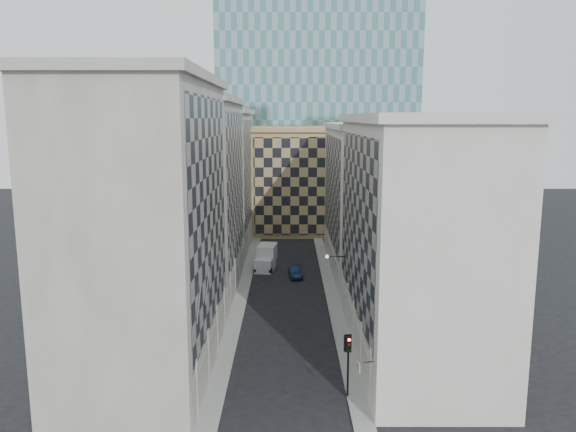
{
  "coord_description": "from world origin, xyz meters",
  "views": [
    {
      "loc": [
        0.17,
        -32.5,
        20.38
      ],
      "look_at": [
        0.15,
        12.96,
        12.41
      ],
      "focal_mm": 35.0,
      "sensor_mm": 36.0,
      "label": 1
    }
  ],
  "objects": [
    {
      "name": "bldg_left_b",
      "position": [
        -10.88,
        33.0,
        11.32
      ],
      "size": [
        10.8,
        22.8,
        22.7
      ],
      "color": "gray",
      "rests_on": "ground"
    },
    {
      "name": "flagpoles_left",
      "position": [
        -5.9,
        6.0,
        8.0
      ],
      "size": [
        0.1,
        6.33,
        2.33
      ],
      "color": "gray",
      "rests_on": "ground"
    },
    {
      "name": "bldg_right_a",
      "position": [
        10.88,
        15.0,
        10.32
      ],
      "size": [
        10.8,
        26.8,
        20.7
      ],
      "color": "beige",
      "rests_on": "ground"
    },
    {
      "name": "bracket_lamp",
      "position": [
        4.38,
        24.0,
        6.2
      ],
      "size": [
        1.98,
        0.36,
        0.36
      ],
      "color": "black",
      "rests_on": "ground"
    },
    {
      "name": "church_tower",
      "position": [
        0.0,
        82.0,
        26.95
      ],
      "size": [
        7.2,
        7.2,
        51.5
      ],
      "color": "#2F2A25",
      "rests_on": "ground"
    },
    {
      "name": "bldg_left_c",
      "position": [
        -10.88,
        55.0,
        10.83
      ],
      "size": [
        10.8,
        22.8,
        21.7
      ],
      "color": "gray",
      "rests_on": "ground"
    },
    {
      "name": "sidewalk_west",
      "position": [
        -5.25,
        30.0,
        0.07
      ],
      "size": [
        1.5,
        100.0,
        0.15
      ],
      "primitive_type": "cube",
      "color": "gray",
      "rests_on": "ground"
    },
    {
      "name": "tan_block",
      "position": [
        2.0,
        67.9,
        9.44
      ],
      "size": [
        16.8,
        14.8,
        18.8
      ],
      "color": "tan",
      "rests_on": "ground"
    },
    {
      "name": "shop_sign",
      "position": [
        4.97,
        3.0,
        3.84
      ],
      "size": [
        1.15,
        0.64,
        0.71
      ],
      "rotation": [
        0.0,
        0.0,
        0.18
      ],
      "color": "black",
      "rests_on": "ground"
    },
    {
      "name": "dark_car",
      "position": [
        1.08,
        37.84,
        0.7
      ],
      "size": [
        1.9,
        4.35,
        1.39
      ],
      "primitive_type": "imported",
      "rotation": [
        0.0,
        0.0,
        0.1
      ],
      "color": "#0F1C3A",
      "rests_on": "ground"
    },
    {
      "name": "box_truck",
      "position": [
        -2.84,
        42.08,
        1.38
      ],
      "size": [
        3.06,
        6.03,
        3.17
      ],
      "rotation": [
        0.0,
        0.0,
        -0.13
      ],
      "color": "silver",
      "rests_on": "ground"
    },
    {
      "name": "traffic_light",
      "position": [
        4.55,
        6.03,
        3.51
      ],
      "size": [
        0.59,
        0.54,
        4.68
      ],
      "rotation": [
        0.0,
        0.0,
        0.19
      ],
      "color": "black",
      "rests_on": "sidewalk_east"
    },
    {
      "name": "bldg_left_a",
      "position": [
        -10.88,
        11.0,
        11.82
      ],
      "size": [
        10.8,
        22.8,
        23.7
      ],
      "color": "gray",
      "rests_on": "ground"
    },
    {
      "name": "bldg_right_b",
      "position": [
        10.89,
        42.0,
        9.85
      ],
      "size": [
        10.8,
        28.8,
        19.7
      ],
      "color": "beige",
      "rests_on": "ground"
    },
    {
      "name": "sidewalk_east",
      "position": [
        5.25,
        30.0,
        0.07
      ],
      "size": [
        1.5,
        100.0,
        0.15
      ],
      "primitive_type": "cube",
      "color": "gray",
      "rests_on": "ground"
    }
  ]
}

